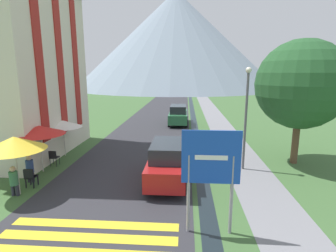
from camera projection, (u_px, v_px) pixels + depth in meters
The scene contains 20 objects.
ground_plane at pixel (181, 128), 23.43m from camera, with size 160.00×160.00×0.00m, color #3D6033.
road at pixel (163, 111), 33.37m from camera, with size 6.40×60.00×0.01m.
footpath at pixel (211, 112), 32.96m from camera, with size 2.20×60.00×0.01m.
drainage_channel at pixel (192, 111), 33.12m from camera, with size 0.60×60.00×0.00m.
crosswalk_marking at pixel (88, 238), 7.84m from camera, with size 5.44×1.84×0.01m.
mountain_distant at pixel (176, 41), 78.87m from camera, with size 60.61×60.61×28.29m.
hotel_building at pixel (17, 56), 15.08m from camera, with size 5.56×8.39×10.70m.
road_sign at pixel (211, 167), 7.68m from camera, with size 1.73×0.11×3.24m.
parked_car_near at pixel (168, 161), 11.89m from camera, with size 1.74×4.47×1.82m.
parked_car_far at pixel (178, 115), 24.82m from camera, with size 1.79×4.56×1.82m.
cafe_chair_far_left at pixel (54, 157), 13.76m from camera, with size 0.40×0.40×0.85m.
cafe_chair_near_left at pixel (31, 176), 11.21m from camera, with size 0.40×0.40×0.85m.
cafe_chair_near_right at pixel (30, 176), 11.14m from camera, with size 0.40×0.40×0.85m.
cafe_umbrella_front_yellow at pixel (14, 143), 10.22m from camera, with size 2.40×2.40×2.41m.
cafe_umbrella_middle_red at pixel (39, 130), 12.68m from camera, with size 2.42×2.42×2.34m.
cafe_umbrella_rear_white at pixel (63, 124), 15.20m from camera, with size 2.16×2.16×2.13m.
person_seated_near at pixel (14, 180), 10.39m from camera, with size 0.32×0.32×1.24m.
person_seated_far at pixel (30, 168), 11.69m from camera, with size 0.32×0.32×1.25m.
streetlamp at pixel (246, 110), 12.84m from camera, with size 0.28×0.28×5.11m.
tree_by_path at pixel (301, 85), 13.49m from camera, with size 4.61×4.61×6.55m.
Camera 1 is at (0.39, -2.95, 4.86)m, focal length 28.00 mm.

